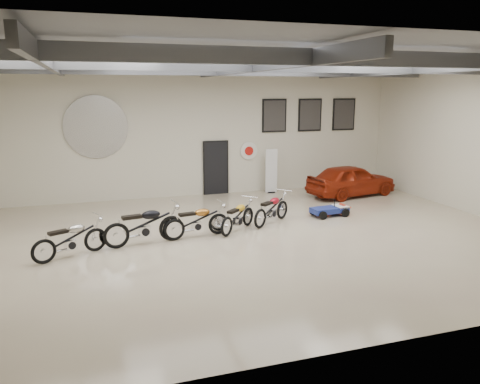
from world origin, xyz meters
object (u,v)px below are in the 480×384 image
object	(u,v)px
motorcycle_black	(144,224)
motorcycle_silver	(70,238)
vintage_car	(351,180)
motorcycle_gold	(197,220)
banner_stand	(271,171)
motorcycle_red	(272,208)
motorcycle_yellow	(238,216)
go_kart	(333,207)

from	to	relation	value
motorcycle_black	motorcycle_silver	bearing A→B (deg)	-176.41
vintage_car	motorcycle_gold	bearing A→B (deg)	105.51
vintage_car	motorcycle_black	bearing A→B (deg)	102.47
motorcycle_black	motorcycle_gold	size ratio (longest dim) A/B	1.14
banner_stand	motorcycle_silver	size ratio (longest dim) A/B	0.95
motorcycle_gold	motorcycle_red	xyz separation A→B (m)	(2.55, 0.67, -0.01)
banner_stand	motorcycle_red	size ratio (longest dim) A/B	0.97
motorcycle_red	vintage_car	world-z (taller)	vintage_car
banner_stand	motorcycle_gold	bearing A→B (deg)	-130.01
motorcycle_gold	motorcycle_yellow	xyz separation A→B (m)	(1.30, 0.23, -0.03)
motorcycle_red	vintage_car	size ratio (longest dim) A/B	0.50
banner_stand	motorcycle_yellow	xyz separation A→B (m)	(-2.91, -4.67, -0.45)
motorcycle_red	go_kart	distance (m)	2.32
banner_stand	vintage_car	world-z (taller)	banner_stand
motorcycle_silver	vintage_car	xyz separation A→B (m)	(10.41, 4.04, 0.13)
motorcycle_yellow	vintage_car	world-z (taller)	vintage_car
motorcycle_silver	motorcycle_yellow	bearing A→B (deg)	-14.92
motorcycle_silver	motorcycle_gold	size ratio (longest dim) A/B	1.00
motorcycle_silver	motorcycle_yellow	world-z (taller)	motorcycle_silver
motorcycle_yellow	go_kart	bearing A→B (deg)	-31.41
motorcycle_yellow	vintage_car	size ratio (longest dim) A/B	0.48
motorcycle_yellow	vintage_car	bearing A→B (deg)	-13.22
motorcycle_silver	go_kart	xyz separation A→B (m)	(8.24, 1.55, -0.22)
motorcycle_gold	go_kart	distance (m)	4.95
motorcycle_yellow	banner_stand	bearing A→B (deg)	15.89
motorcycle_black	go_kart	world-z (taller)	motorcycle_black
motorcycle_silver	motorcycle_red	bearing A→B (deg)	-13.04
banner_stand	motorcycle_red	distance (m)	4.56
banner_stand	motorcycle_gold	distance (m)	6.47
motorcycle_black	go_kart	xyz separation A→B (m)	(6.35, 1.09, -0.29)
go_kart	vintage_car	distance (m)	3.32
banner_stand	motorcycle_silver	bearing A→B (deg)	-143.25
vintage_car	motorcycle_yellow	bearing A→B (deg)	108.64
motorcycle_gold	go_kart	size ratio (longest dim) A/B	1.23
motorcycle_yellow	motorcycle_silver	bearing A→B (deg)	148.33
motorcycle_red	motorcycle_black	bearing A→B (deg)	155.20
banner_stand	motorcycle_black	distance (m)	7.65
motorcycle_silver	motorcycle_gold	world-z (taller)	same
motorcycle_silver	vintage_car	bearing A→B (deg)	-4.23
motorcycle_black	go_kart	size ratio (longest dim) A/B	1.41
motorcycle_gold	vintage_car	distance (m)	7.81
motorcycle_red	go_kart	xyz separation A→B (m)	(2.30, 0.24, -0.21)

